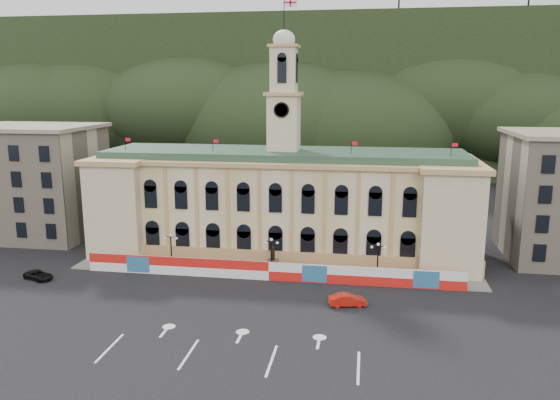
% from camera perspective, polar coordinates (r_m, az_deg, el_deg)
% --- Properties ---
extents(ground, '(260.00, 260.00, 0.00)m').
position_cam_1_polar(ground, '(58.71, -3.82, -13.37)').
color(ground, black).
rests_on(ground, ground).
extents(lane_markings, '(26.00, 10.00, 0.02)m').
position_cam_1_polar(lane_markings, '(54.36, -5.02, -15.57)').
color(lane_markings, white).
rests_on(lane_markings, ground).
extents(hill_ridge, '(230.00, 80.00, 64.00)m').
position_cam_1_polar(hill_ridge, '(174.21, 5.10, 10.04)').
color(hill_ridge, black).
rests_on(hill_ridge, ground).
extents(city_hall, '(56.20, 17.60, 37.10)m').
position_cam_1_polar(city_hall, '(82.08, 0.35, -0.18)').
color(city_hall, beige).
rests_on(city_hall, ground).
extents(side_building_left, '(21.00, 17.00, 18.60)m').
position_cam_1_polar(side_building_left, '(100.53, -24.37, 1.85)').
color(side_building_left, tan).
rests_on(side_building_left, ground).
extents(hoarding_fence, '(50.00, 0.44, 2.50)m').
position_cam_1_polar(hoarding_fence, '(71.90, -1.12, -7.42)').
color(hoarding_fence, red).
rests_on(hoarding_fence, ground).
extents(pavement, '(56.00, 5.50, 0.16)m').
position_cam_1_polar(pavement, '(74.79, -0.80, -7.59)').
color(pavement, slate).
rests_on(pavement, ground).
extents(statue, '(1.40, 1.40, 3.72)m').
position_cam_1_polar(statue, '(74.67, -0.77, -6.73)').
color(statue, '#595651').
rests_on(statue, ground).
extents(lamp_left, '(1.96, 0.44, 5.15)m').
position_cam_1_polar(lamp_left, '(76.70, -11.31, -4.98)').
color(lamp_left, black).
rests_on(lamp_left, ground).
extents(lamp_center, '(1.96, 0.44, 5.15)m').
position_cam_1_polar(lamp_center, '(73.14, -0.91, -5.57)').
color(lamp_center, black).
rests_on(lamp_center, ground).
extents(lamp_right, '(1.96, 0.44, 5.15)m').
position_cam_1_polar(lamp_right, '(72.18, 10.17, -6.01)').
color(lamp_right, black).
rests_on(lamp_right, ground).
extents(red_sedan, '(3.33, 5.01, 1.44)m').
position_cam_1_polar(red_sedan, '(64.57, 7.08, -10.32)').
color(red_sedan, red).
rests_on(red_sedan, ground).
extents(black_suv, '(4.63, 5.43, 1.16)m').
position_cam_1_polar(black_suv, '(79.00, -23.93, -7.19)').
color(black_suv, black).
rests_on(black_suv, ground).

